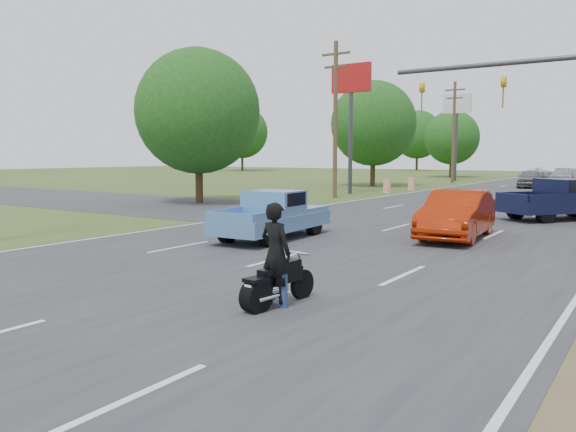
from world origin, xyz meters
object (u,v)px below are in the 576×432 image
Objects in this scene: blue_pickup at (274,214)px; distant_car_silver at (562,175)px; distant_car_white at (539,173)px; red_convertible at (457,215)px; distant_car_grey at (530,179)px; motorcycle at (274,285)px; rider at (276,258)px; navy_pickup at (563,199)px.

distant_car_silver is at bearing 84.24° from blue_pickup.
red_convertible is at bearing 106.84° from distant_car_white.
distant_car_grey reaches higher than distant_car_silver.
distant_car_white is (-7.57, 67.35, 0.19)m from motorcycle.
red_convertible is 2.64× the size of rider.
rider reaches higher than distant_car_grey.
blue_pickup reaches higher than red_convertible.
navy_pickup reaches higher than distant_car_silver.
rider is 54.49m from distant_car_silver.
distant_car_white is (-7.67, 57.02, -0.19)m from red_convertible.
distant_car_silver is (-3.20, 44.10, -0.07)m from red_convertible.
blue_pickup is (-4.97, 6.92, -0.10)m from rider.
rider reaches higher than red_convertible.
red_convertible is 2.59× the size of motorcycle.
distant_car_white reaches higher than motorcycle.
blue_pickup reaches higher than distant_car_silver.
red_convertible is 6.09m from blue_pickup.
navy_pickup is at bearing 90.40° from motorcycle.
red_convertible is 10.34m from motorcycle.
distant_car_grey is (-6.09, 24.50, -0.11)m from navy_pickup.
distant_car_silver reaches higher than distant_car_white.
distant_car_silver is (1.86, 47.48, -0.08)m from blue_pickup.
motorcycle is 43.08m from distant_car_grey.
red_convertible is at bearing -90.94° from distant_car_grey.
red_convertible is 0.96× the size of distant_car_silver.
rider reaches higher than distant_car_silver.
motorcycle is 67.78m from distant_car_white.
rider reaches higher than blue_pickup.
distant_car_silver is (-3.11, 54.40, -0.19)m from rider.
distant_car_silver is (-3.11, 54.43, 0.31)m from motorcycle.
navy_pickup is at bearing -85.22° from distant_car_silver.
distant_car_grey is (-4.03, 32.56, -0.02)m from red_convertible.
blue_pickup is (-4.97, 6.95, 0.39)m from motorcycle.
distant_car_white is at bearing 103.51° from motorcycle.
distant_car_grey is at bearing 140.85° from navy_pickup.
distant_car_white is (-9.73, 48.95, -0.28)m from navy_pickup.
motorcycle is at bearing -92.75° from distant_car_grey.
red_convertible reaches higher than distant_car_grey.
motorcycle is 0.34× the size of navy_pickup.
red_convertible is 44.21m from distant_car_silver.
distant_car_silver is at bearing 100.36° from motorcycle.
red_convertible reaches higher than distant_car_silver.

